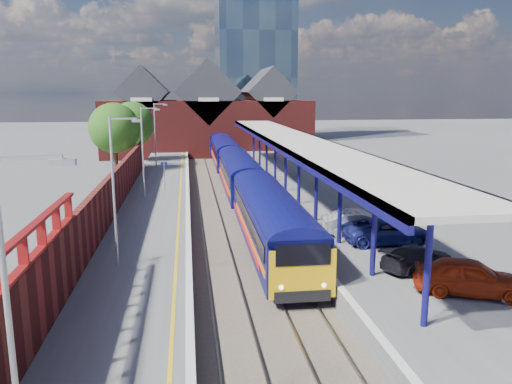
# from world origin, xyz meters

# --- Properties ---
(ground) EXTENTS (240.00, 240.00, 0.00)m
(ground) POSITION_xyz_m (0.00, 30.00, 0.00)
(ground) COLOR #5B5B5E
(ground) RESTS_ON ground
(ballast_bed) EXTENTS (6.00, 76.00, 0.06)m
(ballast_bed) POSITION_xyz_m (0.00, 20.00, 0.03)
(ballast_bed) COLOR #473D33
(ballast_bed) RESTS_ON ground
(rails) EXTENTS (4.51, 76.00, 0.14)m
(rails) POSITION_xyz_m (0.00, 20.00, 0.12)
(rails) COLOR slate
(rails) RESTS_ON ground
(left_platform) EXTENTS (5.00, 76.00, 1.00)m
(left_platform) POSITION_xyz_m (-5.50, 20.00, 0.50)
(left_platform) COLOR #565659
(left_platform) RESTS_ON ground
(right_platform) EXTENTS (6.00, 76.00, 1.00)m
(right_platform) POSITION_xyz_m (6.00, 20.00, 0.50)
(right_platform) COLOR #565659
(right_platform) RESTS_ON ground
(coping_left) EXTENTS (0.30, 76.00, 0.05)m
(coping_left) POSITION_xyz_m (-3.15, 20.00, 1.02)
(coping_left) COLOR silver
(coping_left) RESTS_ON left_platform
(coping_right) EXTENTS (0.30, 76.00, 0.05)m
(coping_right) POSITION_xyz_m (3.15, 20.00, 1.02)
(coping_right) COLOR silver
(coping_right) RESTS_ON right_platform
(yellow_line) EXTENTS (0.14, 76.00, 0.01)m
(yellow_line) POSITION_xyz_m (-3.75, 20.00, 1.01)
(yellow_line) COLOR yellow
(yellow_line) RESTS_ON left_platform
(train) EXTENTS (2.97, 65.93, 3.45)m
(train) POSITION_xyz_m (1.49, 34.51, 2.12)
(train) COLOR #0B0C52
(train) RESTS_ON ground
(canopy) EXTENTS (4.50, 52.00, 4.48)m
(canopy) POSITION_xyz_m (5.48, 21.95, 5.25)
(canopy) COLOR #120F5A
(canopy) RESTS_ON right_platform
(lamp_post_a) EXTENTS (1.48, 0.18, 7.00)m
(lamp_post_a) POSITION_xyz_m (-6.36, -8.00, 4.99)
(lamp_post_a) COLOR #A5A8AA
(lamp_post_a) RESTS_ON left_platform
(lamp_post_b) EXTENTS (1.48, 0.18, 7.00)m
(lamp_post_b) POSITION_xyz_m (-6.36, 6.00, 4.99)
(lamp_post_b) COLOR #A5A8AA
(lamp_post_b) RESTS_ON left_platform
(lamp_post_c) EXTENTS (1.48, 0.18, 7.00)m
(lamp_post_c) POSITION_xyz_m (-6.36, 22.00, 4.99)
(lamp_post_c) COLOR #A5A8AA
(lamp_post_c) RESTS_ON left_platform
(lamp_post_d) EXTENTS (1.48, 0.18, 7.00)m
(lamp_post_d) POSITION_xyz_m (-6.36, 38.00, 4.99)
(lamp_post_d) COLOR #A5A8AA
(lamp_post_d) RESTS_ON left_platform
(platform_sign) EXTENTS (0.55, 0.08, 2.50)m
(platform_sign) POSITION_xyz_m (-5.00, 24.00, 2.69)
(platform_sign) COLOR #A5A8AA
(platform_sign) RESTS_ON left_platform
(brick_wall) EXTENTS (0.35, 50.00, 3.86)m
(brick_wall) POSITION_xyz_m (-8.10, 13.54, 2.45)
(brick_wall) COLOR maroon
(brick_wall) RESTS_ON left_platform
(station_building) EXTENTS (30.00, 12.12, 13.78)m
(station_building) POSITION_xyz_m (0.00, 58.00, 5.45)
(station_building) COLOR maroon
(station_building) RESTS_ON ground
(glass_tower) EXTENTS (14.20, 14.20, 40.30)m
(glass_tower) POSITION_xyz_m (10.00, 80.00, 20.20)
(glass_tower) COLOR #475D7A
(glass_tower) RESTS_ON ground
(tree_near) EXTENTS (5.20, 5.20, 8.10)m
(tree_near) POSITION_xyz_m (-10.35, 35.91, 5.35)
(tree_near) COLOR #382314
(tree_near) RESTS_ON ground
(tree_far) EXTENTS (5.20, 5.20, 8.10)m
(tree_far) POSITION_xyz_m (-9.35, 43.91, 5.35)
(tree_far) COLOR #382314
(tree_far) RESTS_ON ground
(parked_car_red) EXTENTS (4.73, 3.34, 1.49)m
(parked_car_red) POSITION_xyz_m (8.13, 0.40, 1.75)
(parked_car_red) COLOR #9E260D
(parked_car_red) RESTS_ON right_platform
(parked_car_silver) EXTENTS (4.43, 2.01, 1.41)m
(parked_car_silver) POSITION_xyz_m (6.65, 9.38, 1.70)
(parked_car_silver) COLOR silver
(parked_car_silver) RESTS_ON right_platform
(parked_car_dark) EXTENTS (4.15, 2.98, 1.12)m
(parked_car_dark) POSITION_xyz_m (7.36, 3.48, 1.56)
(parked_car_dark) COLOR black
(parked_car_dark) RESTS_ON right_platform
(parked_car_blue) EXTENTS (4.87, 2.33, 1.34)m
(parked_car_blue) POSITION_xyz_m (7.58, 7.63, 1.67)
(parked_car_blue) COLOR navy
(parked_car_blue) RESTS_ON right_platform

